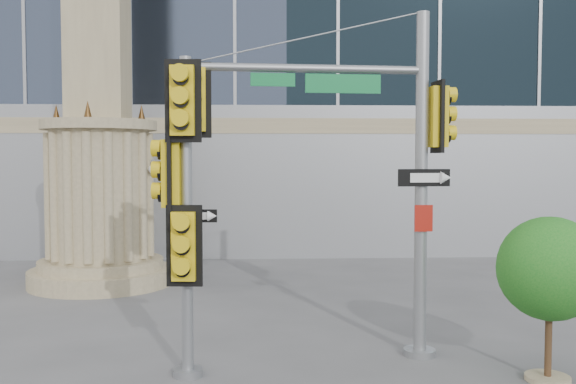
{
  "coord_description": "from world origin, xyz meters",
  "views": [
    {
      "loc": [
        -1.06,
        -11.08,
        3.93
      ],
      "look_at": [
        -0.48,
        2.0,
        3.25
      ],
      "focal_mm": 40.0,
      "sensor_mm": 36.0,
      "label": 1
    }
  ],
  "objects": [
    {
      "name": "main_signal_pole",
      "position": [
        0.9,
        1.29,
        4.2
      ],
      "size": [
        5.27,
        0.87,
        6.78
      ],
      "rotation": [
        0.0,
        0.0,
        0.08
      ],
      "color": "slate",
      "rests_on": "ground"
    },
    {
      "name": "secondary_signal_pole",
      "position": [
        -2.43,
        0.27,
        3.36
      ],
      "size": [
        0.98,
        0.77,
        5.73
      ],
      "rotation": [
        0.0,
        0.0,
        -0.06
      ],
      "color": "slate",
      "rests_on": "ground"
    },
    {
      "name": "monument",
      "position": [
        -6.0,
        9.0,
        5.52
      ],
      "size": [
        4.4,
        4.4,
        16.6
      ],
      "color": "gray",
      "rests_on": "ground"
    },
    {
      "name": "street_tree",
      "position": [
        4.07,
        -0.12,
        1.92
      ],
      "size": [
        1.87,
        1.83,
        2.92
      ],
      "color": "gray",
      "rests_on": "ground"
    },
    {
      "name": "ground",
      "position": [
        0.0,
        0.0,
        0.0
      ],
      "size": [
        120.0,
        120.0,
        0.0
      ],
      "primitive_type": "plane",
      "color": "#545456",
      "rests_on": "ground"
    }
  ]
}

